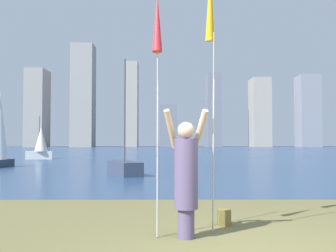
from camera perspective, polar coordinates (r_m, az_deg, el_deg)
The scene contains 14 objects.
ground at distance 56.23m, azimuth 0.86°, elevation -3.86°, with size 120.00×138.00×0.12m.
person at distance 6.15m, azimuth 2.66°, elevation -7.06°, with size 0.74×0.55×2.02m.
kite_flag_left at distance 6.27m, azimuth -1.59°, elevation 13.85°, with size 0.16×0.54×3.85m.
kite_flag_right at distance 7.08m, azimuth 6.20°, elevation 16.71°, with size 0.16×0.69×4.60m.
bag at distance 7.23m, azimuth 8.22°, elevation -13.10°, with size 0.22×0.21×0.29m.
sailboat_1 at distance 34.72m, azimuth -18.15°, elevation -2.43°, with size 2.22×1.30×3.63m.
sailboat_3 at distance 17.63m, azimuth -6.40°, elevation -5.99°, with size 1.88×2.81×5.24m.
skyline_tower_0 at distance 110.56m, azimuth -18.58°, elevation 2.46°, with size 4.96×7.42×20.77m.
skyline_tower_1 at distance 107.44m, azimuth -12.31°, elevation 4.33°, with size 5.80×6.06×27.49m.
skyline_tower_2 at distance 110.60m, azimuth -5.30°, elevation 3.15°, with size 3.39×5.27×23.83m.
skyline_tower_3 at distance 109.19m, azimuth 0.03°, elevation 0.02°, with size 4.80×4.43×11.73m.
skyline_tower_4 at distance 109.94m, azimuth 6.65°, elevation 2.32°, with size 3.82×6.70×20.54m.
skyline_tower_5 at distance 112.63m, azimuth 13.28°, elevation 1.91°, with size 4.98×7.26×19.17m.
skyline_tower_6 at distance 111.25m, azimuth 19.76°, elevation 2.03°, with size 5.37×6.11×19.18m.
Camera 1 is at (-1.19, -5.24, 1.51)m, focal length 41.66 mm.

